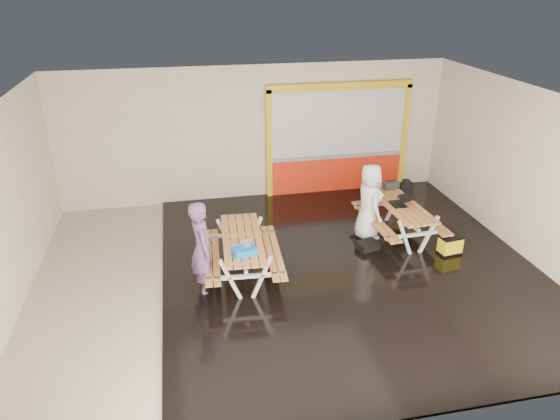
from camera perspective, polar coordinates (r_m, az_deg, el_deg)
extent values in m
cube|color=#B9AF9C|center=(10.39, 1.01, -7.09)|extent=(10.00, 8.00, 0.01)
cube|color=white|center=(9.03, 1.18, 12.15)|extent=(10.00, 8.00, 0.01)
cube|color=beige|center=(13.29, -2.73, 8.48)|extent=(10.00, 0.01, 3.50)
cube|color=beige|center=(6.24, 9.36, -12.42)|extent=(10.00, 0.01, 3.50)
cube|color=beige|center=(9.86, -28.62, -0.67)|extent=(0.01, 8.00, 3.50)
cube|color=beige|center=(11.68, 25.87, 3.61)|extent=(0.01, 8.00, 3.50)
cube|color=black|center=(10.68, 7.61, -6.18)|extent=(7.50, 7.98, 0.05)
cube|color=red|center=(14.11, 6.29, 3.99)|extent=(3.60, 0.12, 1.00)
cube|color=gray|center=(13.93, 6.40, 6.03)|extent=(3.60, 0.14, 0.10)
cube|color=silver|center=(13.67, 6.56, 9.65)|extent=(3.60, 0.08, 1.72)
cube|color=yellow|center=(13.35, -1.24, 7.24)|extent=(0.14, 0.16, 2.90)
cube|color=yellow|center=(14.46, 13.63, 7.94)|extent=(0.14, 0.16, 2.90)
cube|color=yellow|center=(13.44, 6.79, 13.58)|extent=(3.88, 0.16, 0.20)
cube|color=#C87A37|center=(9.89, -6.03, -3.34)|extent=(0.27, 2.18, 0.04)
cube|color=#C87A37|center=(9.89, -5.13, -3.29)|extent=(0.27, 2.18, 0.04)
cube|color=#C87A37|center=(9.90, -4.24, -3.23)|extent=(0.27, 2.18, 0.04)
cube|color=#C87A37|center=(9.91, -3.35, -3.18)|extent=(0.27, 2.18, 0.04)
cube|color=#C87A37|center=(9.92, -2.46, -3.12)|extent=(0.27, 2.18, 0.04)
cube|color=white|center=(9.37, -5.54, -7.78)|extent=(0.41, 0.09, 0.87)
cube|color=white|center=(9.40, -2.07, -7.55)|extent=(0.41, 0.09, 0.87)
cube|color=white|center=(9.35, -3.81, -7.42)|extent=(1.49, 0.16, 0.07)
cube|color=white|center=(9.20, -3.86, -5.93)|extent=(0.74, 0.11, 0.07)
cube|color=white|center=(10.80, -5.99, -3.08)|extent=(0.41, 0.09, 0.87)
cube|color=white|center=(10.82, -3.00, -2.90)|extent=(0.41, 0.09, 0.87)
cube|color=white|center=(10.78, -4.50, -2.76)|extent=(1.49, 0.16, 0.07)
cube|color=white|center=(10.66, -4.55, -1.42)|extent=(0.74, 0.11, 0.07)
cube|color=white|center=(10.00, -4.20, -4.33)|extent=(0.18, 1.78, 0.07)
cube|color=#C87A37|center=(10.04, -8.02, -5.10)|extent=(0.27, 2.18, 0.04)
cube|color=#C87A37|center=(10.04, -7.18, -5.05)|extent=(0.27, 2.18, 0.04)
cube|color=#C87A37|center=(10.09, -1.21, -4.68)|extent=(0.27, 2.18, 0.04)
cube|color=#C87A37|center=(10.11, -0.38, -4.62)|extent=(0.27, 2.18, 0.04)
cube|color=#C87A37|center=(11.52, 12.00, 0.42)|extent=(0.25, 2.15, 0.04)
cube|color=#C87A37|center=(11.58, 12.68, 0.50)|extent=(0.25, 2.15, 0.04)
cube|color=#C87A37|center=(11.65, 13.34, 0.57)|extent=(0.25, 2.15, 0.04)
cube|color=#C87A37|center=(11.72, 14.00, 0.65)|extent=(0.25, 2.15, 0.04)
cube|color=#C87A37|center=(11.79, 14.65, 0.73)|extent=(0.25, 2.15, 0.04)
cube|color=white|center=(11.05, 13.78, -3.06)|extent=(0.40, 0.09, 0.86)
cube|color=white|center=(11.31, 16.27, -2.68)|extent=(0.40, 0.09, 0.86)
cube|color=white|center=(11.16, 15.07, -2.65)|extent=(1.47, 0.15, 0.06)
cube|color=white|center=(11.03, 15.22, -1.37)|extent=(0.73, 0.10, 0.06)
cube|color=white|center=(12.34, 10.32, 0.34)|extent=(0.40, 0.09, 0.86)
cube|color=white|center=(12.58, 12.63, 0.60)|extent=(0.40, 0.09, 0.86)
cube|color=white|center=(12.44, 11.50, 0.67)|extent=(1.47, 0.15, 0.06)
cube|color=white|center=(12.33, 11.61, 1.85)|extent=(0.73, 0.10, 0.06)
cube|color=white|center=(11.74, 13.24, -0.38)|extent=(0.16, 1.76, 0.06)
cube|color=#C87A37|center=(11.50, 10.26, -1.23)|extent=(0.25, 2.15, 0.04)
cube|color=#C87A37|center=(11.56, 10.92, -1.14)|extent=(0.25, 2.15, 0.04)
cube|color=#C87A37|center=(12.02, 15.38, -0.57)|extent=(0.25, 2.15, 0.04)
cube|color=#C87A37|center=(12.09, 15.98, -0.49)|extent=(0.25, 2.15, 0.04)
imported|color=#69476E|center=(9.50, -8.68, -4.29)|extent=(0.51, 0.72, 1.87)
imported|color=white|center=(11.48, 9.93, 0.87)|extent=(0.61, 0.89, 1.76)
cube|color=silver|center=(9.50, -4.73, -4.32)|extent=(0.29, 0.37, 0.02)
cube|color=silver|center=(9.43, -3.90, -3.73)|extent=(0.28, 0.36, 0.06)
cube|color=silver|center=(9.43, -3.94, -3.73)|extent=(0.24, 0.32, 0.05)
cube|color=black|center=(11.59, 13.03, 0.66)|extent=(0.30, 0.41, 0.02)
cube|color=black|center=(11.60, 13.92, 1.36)|extent=(0.28, 0.41, 0.08)
cube|color=silver|center=(11.60, 13.89, 1.36)|extent=(0.24, 0.36, 0.06)
cube|color=blue|center=(9.31, -4.02, -4.57)|extent=(0.47, 0.38, 0.12)
cube|color=black|center=(12.39, 12.28, 2.71)|extent=(0.41, 0.26, 0.17)
cylinder|color=black|center=(12.34, 12.33, 3.24)|extent=(0.29, 0.08, 0.02)
cube|color=black|center=(12.61, 13.83, 1.98)|extent=(0.33, 0.23, 0.45)
cylinder|color=black|center=(12.52, 13.94, 3.02)|extent=(0.22, 0.22, 0.11)
cube|color=black|center=(11.28, 9.80, -3.91)|extent=(0.52, 0.44, 0.17)
cube|color=black|center=(11.55, 18.38, -4.51)|extent=(0.52, 0.37, 0.05)
cube|color=yellow|center=(11.47, 18.50, -3.73)|extent=(0.49, 0.35, 0.36)
cube|color=black|center=(11.38, 18.63, -2.88)|extent=(0.52, 0.37, 0.04)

